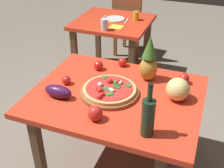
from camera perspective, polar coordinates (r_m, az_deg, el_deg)
The scene contains 21 objects.
ground_plane at distance 2.46m, azimuth 0.76°, elevation -16.03°, with size 10.00×10.00×0.00m, color gray.
display_table at distance 2.03m, azimuth 0.89°, elevation -3.94°, with size 1.17×0.93×0.72m.
background_table at distance 3.37m, azimuth 0.17°, elevation 10.73°, with size 0.84×0.78×0.72m.
dining_chair at distance 3.96m, azimuth 3.46°, elevation 12.10°, with size 0.43×0.43×0.85m.
pizza_board at distance 1.97m, azimuth -0.52°, elevation -1.65°, with size 0.41×0.41×0.03m, color brown.
pizza at distance 1.95m, azimuth -0.57°, elevation -0.97°, with size 0.37×0.37×0.06m.
wine_bottle at distance 1.58m, azimuth 7.23°, elevation -6.48°, with size 0.08×0.08×0.34m.
pineapple_left at distance 2.09m, azimuth 7.40°, elevation 4.64°, with size 0.13×0.13×0.35m.
melon at distance 1.93m, azimuth 13.02°, elevation -1.04°, with size 0.16×0.16×0.16m, color #E2CD77.
bell_pepper at distance 1.73m, azimuth -3.37°, elevation -5.90°, with size 0.09×0.09×0.10m, color red.
eggplant at distance 1.95m, azimuth -10.74°, elevation -1.48°, with size 0.20×0.09×0.09m, color #421642.
tomato_near_board at distance 2.31m, azimuth 2.12°, elevation 4.42°, with size 0.07×0.07×0.07m, color red.
tomato_by_bottle at distance 2.09m, azimuth -9.15°, elevation 0.79°, with size 0.07×0.07×0.07m, color red.
tomato_at_corner at distance 2.26m, azimuth -2.73°, elevation 3.74°, with size 0.07×0.07×0.07m, color red.
tomato_beside_pepper at distance 2.14m, azimuth 14.20°, elevation 1.08°, with size 0.08×0.08×0.08m, color red.
drinking_glass_juice at distance 3.33m, azimuth 4.82°, elevation 13.44°, with size 0.07×0.07×0.10m, color gold.
drinking_glass_water at distance 3.03m, azimuth -1.53°, elevation 11.81°, with size 0.07×0.07×0.12m, color silver.
dinner_plate at distance 3.35m, azimuth 0.60°, elevation 12.90°, with size 0.22×0.22×0.02m, color white.
fork_utensil at distance 3.40m, azimuth -1.67°, elevation 13.10°, with size 0.02×0.18×0.01m, color silver.
knife_utensil at distance 3.31m, azimuth 2.93°, elevation 12.54°, with size 0.02×0.18×0.01m, color silver.
napkin_folded at distance 3.13m, azimuth 0.89°, elevation 11.37°, with size 0.14×0.12×0.01m, color yellow.
Camera 1 is at (0.55, -1.55, 1.83)m, focal length 45.65 mm.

